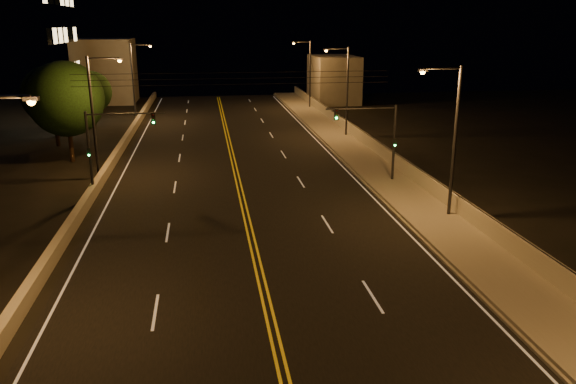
{
  "coord_description": "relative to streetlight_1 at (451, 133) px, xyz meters",
  "views": [
    {
      "loc": [
        -2.2,
        -10.17,
        11.11
      ],
      "look_at": [
        2.0,
        18.0,
        2.5
      ],
      "focal_mm": 35.0,
      "sensor_mm": 36.0,
      "label": 1
    }
  ],
  "objects": [
    {
      "name": "curb",
      "position": [
        -2.58,
        0.6,
        -5.06
      ],
      "size": [
        0.14,
        120.0,
        0.15
      ],
      "primitive_type": "cube",
      "color": "gray",
      "rests_on": "ground"
    },
    {
      "name": "distant_building_right",
      "position": [
        4.99,
        51.12,
        -1.85
      ],
      "size": [
        6.0,
        10.0,
        6.57
      ],
      "primitive_type": "cube",
      "color": "gray",
      "rests_on": "ground"
    },
    {
      "name": "streetlight_2",
      "position": [
        0.0,
        24.71,
        0.0
      ],
      "size": [
        2.55,
        0.28,
        8.87
      ],
      "color": "#2D2D33",
      "rests_on": "ground"
    },
    {
      "name": "streetlight_5",
      "position": [
        -21.43,
        12.37,
        0.0
      ],
      "size": [
        2.55,
        0.28,
        8.87
      ],
      "color": "#2D2D33",
      "rests_on": "ground"
    },
    {
      "name": "jersey_barrier",
      "position": [
        -21.28,
        0.6,
        -4.76
      ],
      "size": [
        0.45,
        120.0,
        0.77
      ],
      "primitive_type": "cube",
      "color": "#A6A08A",
      "rests_on": "ground"
    },
    {
      "name": "road",
      "position": [
        -11.51,
        0.6,
        -5.13
      ],
      "size": [
        18.0,
        120.0,
        0.02
      ],
      "primitive_type": "cube",
      "color": "black",
      "rests_on": "ground"
    },
    {
      "name": "sidewalk",
      "position": [
        -0.71,
        0.6,
        -4.99
      ],
      "size": [
        3.6,
        120.0,
        0.3
      ],
      "primitive_type": "cube",
      "color": "gray",
      "rests_on": "ground"
    },
    {
      "name": "traffic_signal_right",
      "position": [
        -1.57,
        7.92,
        -1.53
      ],
      "size": [
        5.11,
        0.31,
        5.64
      ],
      "color": "#2D2D33",
      "rests_on": "ground"
    },
    {
      "name": "traffic_signal_left",
      "position": [
        -20.26,
        7.92,
        -1.53
      ],
      "size": [
        5.11,
        0.31,
        5.64
      ],
      "color": "#2D2D33",
      "rests_on": "ground"
    },
    {
      "name": "tree_0",
      "position": [
        -24.79,
        18.15,
        0.06
      ],
      "size": [
        6.09,
        6.09,
        8.25
      ],
      "color": "black",
      "rests_on": "ground"
    },
    {
      "name": "streetlight_3",
      "position": [
        0.0,
        44.59,
        0.0
      ],
      "size": [
        2.55,
        0.28,
        8.87
      ],
      "color": "#2D2D33",
      "rests_on": "ground"
    },
    {
      "name": "streetlight_6",
      "position": [
        -21.43,
        37.76,
        0.0
      ],
      "size": [
        2.55,
        0.28,
        8.87
      ],
      "color": "#2D2D33",
      "rests_on": "ground"
    },
    {
      "name": "overhead_wires",
      "position": [
        -11.51,
        10.1,
        2.26
      ],
      "size": [
        22.0,
        0.03,
        0.83
      ],
      "color": "black"
    },
    {
      "name": "tree_1",
      "position": [
        -27.46,
        24.8,
        -0.43
      ],
      "size": [
        5.51,
        5.51,
        7.47
      ],
      "color": "black",
      "rests_on": "ground"
    },
    {
      "name": "lane_markings",
      "position": [
        -11.51,
        0.52,
        -5.12
      ],
      "size": [
        17.32,
        116.0,
        0.0
      ],
      "color": "silver",
      "rests_on": "road"
    },
    {
      "name": "parapet_wall",
      "position": [
        0.94,
        0.6,
        -4.34
      ],
      "size": [
        0.3,
        120.0,
        1.0
      ],
      "primitive_type": "cube",
      "color": "#A6A08A",
      "rests_on": "sidewalk"
    },
    {
      "name": "parapet_rail",
      "position": [
        0.94,
        0.6,
        -3.81
      ],
      "size": [
        0.06,
        120.0,
        0.06
      ],
      "primitive_type": "cylinder",
      "rotation": [
        1.57,
        0.0,
        0.0
      ],
      "color": "black",
      "rests_on": "parapet_wall"
    },
    {
      "name": "distant_building_left",
      "position": [
        -27.51,
        55.45,
        -0.67
      ],
      "size": [
        8.0,
        8.0,
        8.94
      ],
      "primitive_type": "cube",
      "color": "gray",
      "rests_on": "ground"
    },
    {
      "name": "tree_2",
      "position": [
        -25.93,
        34.55,
        -1.26
      ],
      "size": [
        4.55,
        4.55,
        6.16
      ],
      "color": "black",
      "rests_on": "ground"
    },
    {
      "name": "streetlight_1",
      "position": [
        0.0,
        0.0,
        0.0
      ],
      "size": [
        2.55,
        0.28,
        8.87
      ],
      "color": "#2D2D33",
      "rests_on": "ground"
    }
  ]
}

